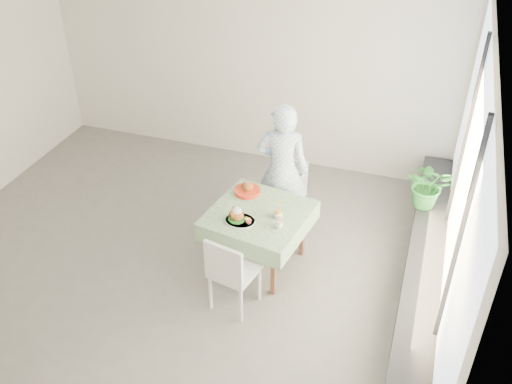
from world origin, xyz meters
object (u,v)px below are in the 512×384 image
(juice_cup_orange, at_px, (278,213))
(chair_near, at_px, (234,285))
(chair_far, at_px, (286,210))
(potted_plant, at_px, (429,185))
(main_dish, at_px, (238,217))
(diner, at_px, (282,170))
(cafe_table, at_px, (259,232))

(juice_cup_orange, bearing_deg, chair_near, -110.39)
(chair_far, xyz_separation_m, chair_near, (-0.14, -1.49, 0.01))
(juice_cup_orange, xyz_separation_m, potted_plant, (1.52, 1.11, -0.01))
(main_dish, bearing_deg, chair_far, 74.81)
(diner, bearing_deg, cafe_table, 78.21)
(chair_far, distance_m, main_dish, 1.15)
(diner, distance_m, main_dish, 1.00)
(main_dish, relative_size, juice_cup_orange, 1.23)
(chair_near, height_order, potted_plant, potted_plant)
(diner, bearing_deg, juice_cup_orange, 95.00)
(cafe_table, bearing_deg, chair_near, -92.53)
(juice_cup_orange, bearing_deg, potted_plant, 36.21)
(cafe_table, bearing_deg, potted_plant, 31.83)
(juice_cup_orange, distance_m, potted_plant, 1.89)
(potted_plant, bearing_deg, cafe_table, -148.17)
(juice_cup_orange, height_order, potted_plant, potted_plant)
(main_dish, height_order, potted_plant, potted_plant)
(cafe_table, bearing_deg, main_dish, -124.94)
(chair_far, bearing_deg, juice_cup_orange, -81.18)
(main_dish, bearing_deg, juice_cup_orange, 27.43)
(diner, relative_size, main_dish, 5.10)
(chair_far, height_order, diner, diner)
(chair_far, height_order, chair_near, chair_near)
(diner, xyz_separation_m, main_dish, (-0.21, -0.98, -0.07))
(cafe_table, relative_size, chair_far, 1.32)
(chair_near, height_order, juice_cup_orange, juice_cup_orange)
(main_dish, bearing_deg, potted_plant, 34.56)
(cafe_table, height_order, juice_cup_orange, juice_cup_orange)
(cafe_table, bearing_deg, diner, 86.42)
(chair_far, relative_size, main_dish, 2.68)
(diner, xyz_separation_m, juice_cup_orange, (0.18, -0.78, -0.06))
(chair_far, distance_m, chair_near, 1.49)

